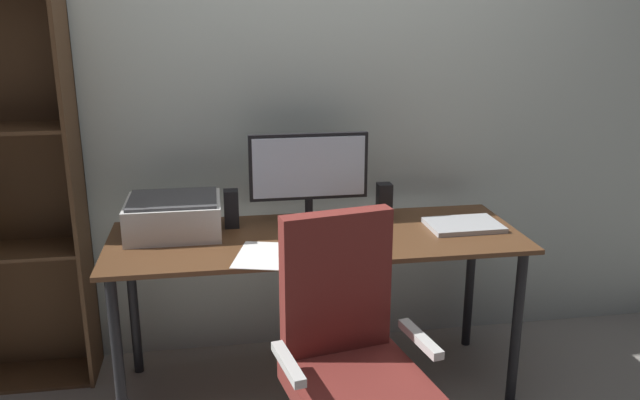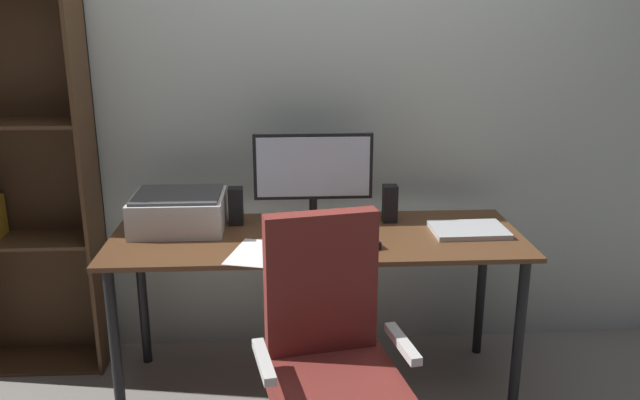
# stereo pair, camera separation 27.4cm
# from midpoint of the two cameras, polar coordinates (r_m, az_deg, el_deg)

# --- Properties ---
(ground_plane) EXTENTS (12.00, 12.00, 0.00)m
(ground_plane) POSITION_cam_midpoint_polar(r_m,az_deg,el_deg) (3.12, 2.35, -16.05)
(ground_plane) COLOR gray
(back_wall) EXTENTS (6.40, 0.10, 2.60)m
(back_wall) POSITION_cam_midpoint_polar(r_m,az_deg,el_deg) (3.15, 1.76, 9.56)
(back_wall) COLOR beige
(back_wall) RESTS_ON ground
(desk) EXTENTS (1.77, 0.65, 0.74)m
(desk) POSITION_cam_midpoint_polar(r_m,az_deg,el_deg) (2.82, 2.51, -4.73)
(desk) COLOR #56351E
(desk) RESTS_ON ground
(monitor) EXTENTS (0.53, 0.20, 0.41)m
(monitor) POSITION_cam_midpoint_polar(r_m,az_deg,el_deg) (2.90, 2.10, 2.46)
(monitor) COLOR black
(monitor) RESTS_ON desk
(keyboard) EXTENTS (0.29, 0.12, 0.02)m
(keyboard) POSITION_cam_midpoint_polar(r_m,az_deg,el_deg) (2.66, 2.22, -3.97)
(keyboard) COLOR silver
(keyboard) RESTS_ON desk
(mouse) EXTENTS (0.08, 0.11, 0.03)m
(mouse) POSITION_cam_midpoint_polar(r_m,az_deg,el_deg) (2.68, 7.38, -3.82)
(mouse) COLOR black
(mouse) RESTS_ON desk
(coffee_mug) EXTENTS (0.10, 0.08, 0.10)m
(coffee_mug) POSITION_cam_midpoint_polar(r_m,az_deg,el_deg) (2.76, 3.93, -2.35)
(coffee_mug) COLOR white
(coffee_mug) RESTS_ON desk
(laptop) EXTENTS (0.32, 0.24, 0.02)m
(laptop) POSITION_cam_midpoint_polar(r_m,az_deg,el_deg) (2.93, 15.58, -2.60)
(laptop) COLOR #B7BABC
(laptop) RESTS_ON desk
(speaker_left) EXTENTS (0.06, 0.07, 0.17)m
(speaker_left) POSITION_cam_midpoint_polar(r_m,az_deg,el_deg) (2.92, -4.77, -0.57)
(speaker_left) COLOR black
(speaker_left) RESTS_ON desk
(speaker_right) EXTENTS (0.06, 0.07, 0.17)m
(speaker_right) POSITION_cam_midpoint_polar(r_m,az_deg,el_deg) (2.98, 8.79, -0.34)
(speaker_right) COLOR black
(speaker_right) RESTS_ON desk
(printer) EXTENTS (0.40, 0.34, 0.16)m
(printer) POSITION_cam_midpoint_polar(r_m,az_deg,el_deg) (2.89, -9.70, -1.03)
(printer) COLOR silver
(printer) RESTS_ON desk
(paper_sheet) EXTENTS (0.28, 0.34, 0.00)m
(paper_sheet) POSITION_cam_midpoint_polar(r_m,az_deg,el_deg) (2.59, -2.41, -4.73)
(paper_sheet) COLOR white
(paper_sheet) RESTS_ON desk
(office_chair) EXTENTS (0.56, 0.55, 1.01)m
(office_chair) POSITION_cam_midpoint_polar(r_m,az_deg,el_deg) (2.33, 4.42, -15.20)
(office_chair) COLOR silver
(office_chair) RESTS_ON ground
(bookshelf) EXTENTS (0.62, 0.28, 1.83)m
(bookshelf) POSITION_cam_midpoint_polar(r_m,az_deg,el_deg) (3.23, -22.57, 1.23)
(bookshelf) COLOR #4C331E
(bookshelf) RESTS_ON ground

